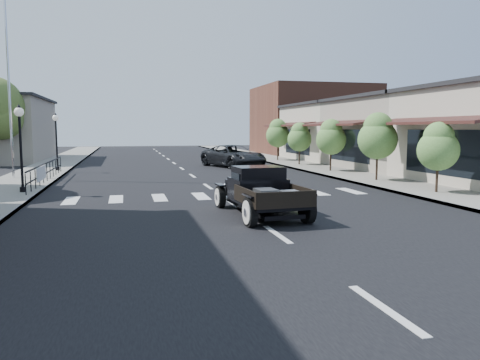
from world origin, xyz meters
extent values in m
plane|color=black|center=(0.00, 0.00, 0.00)|extent=(120.00, 120.00, 0.00)
cube|color=black|center=(0.00, 15.00, 0.01)|extent=(14.00, 80.00, 0.02)
cube|color=gray|center=(-8.50, 15.00, 0.07)|extent=(3.00, 80.00, 0.15)
cube|color=gray|center=(8.50, 15.00, 0.07)|extent=(3.00, 80.00, 0.15)
cube|color=gray|center=(15.00, 13.00, 2.25)|extent=(10.00, 9.00, 4.50)
cube|color=#B8AE9C|center=(15.00, 22.00, 2.25)|extent=(10.00, 9.00, 4.50)
cube|color=brown|center=(15.50, 32.00, 3.50)|extent=(11.00, 10.00, 7.00)
cylinder|color=silver|center=(-9.20, 12.00, 6.44)|extent=(0.12, 0.12, 12.58)
imported|color=black|center=(3.62, 17.44, 0.75)|extent=(4.22, 5.96, 1.51)
camera|label=1|loc=(-3.63, -13.88, 2.64)|focal=35.00mm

